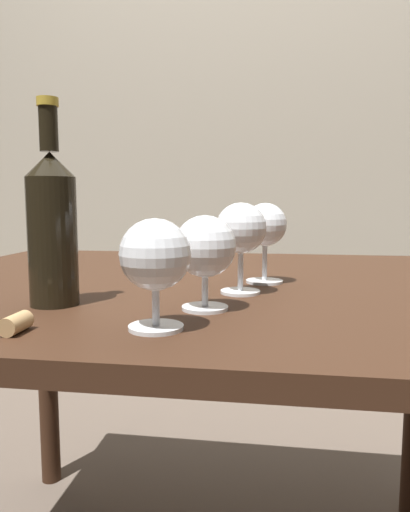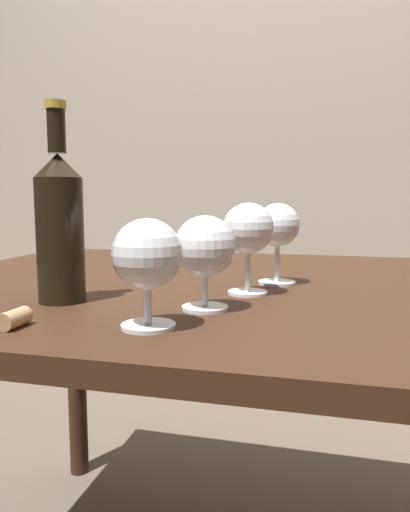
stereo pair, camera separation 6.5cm
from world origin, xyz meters
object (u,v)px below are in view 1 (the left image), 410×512
object	(u,v)px
wine_bottle	(52,225)
wine_glass_pinot	(155,257)
wine_glass_merlot	(205,249)
wine_glass_cabernet	(241,230)
wine_glass_empty	(265,228)
cork	(16,323)

from	to	relation	value
wine_bottle	wine_glass_pinot	bearing A→B (deg)	-30.98
wine_glass_merlot	wine_glass_cabernet	distance (m)	0.13
wine_glass_pinot	wine_glass_empty	bearing A→B (deg)	70.63
wine_glass_cabernet	wine_bottle	size ratio (longest dim) A/B	0.50
wine_glass_pinot	wine_bottle	distance (m)	0.21
wine_glass_pinot	wine_glass_cabernet	distance (m)	0.24
wine_glass_pinot	wine_bottle	size ratio (longest dim) A/B	0.45
wine_glass_merlot	wine_glass_empty	xyz separation A→B (m)	(0.08, 0.23, 0.02)
wine_glass_pinot	wine_glass_merlot	distance (m)	0.12
wine_glass_empty	wine_bottle	distance (m)	0.37
wine_glass_merlot	wine_bottle	bearing A→B (deg)	-179.65
wine_glass_pinot	wine_glass_empty	world-z (taller)	wine_glass_empty
wine_glass_pinot	wine_glass_empty	distance (m)	0.36
wine_bottle	cork	xyz separation A→B (m)	(0.02, -0.14, -0.10)
wine_glass_pinot	wine_glass_merlot	xyz separation A→B (m)	(0.04, 0.11, -0.00)
wine_bottle	cork	distance (m)	0.18
wine_glass_empty	cork	distance (m)	0.47
cork	wine_glass_pinot	bearing A→B (deg)	13.96
wine_glass_merlot	wine_bottle	world-z (taller)	wine_bottle
wine_glass_cabernet	cork	bearing A→B (deg)	-131.33
wine_glass_cabernet	cork	world-z (taller)	wine_glass_cabernet
wine_glass_cabernet	wine_bottle	distance (m)	0.29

